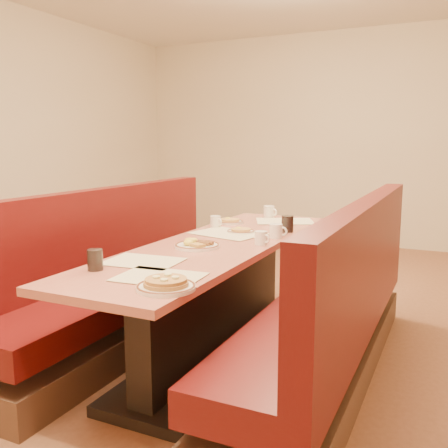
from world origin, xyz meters
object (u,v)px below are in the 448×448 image
at_px(soda_tumbler_mid, 287,224).
at_px(coffee_mug_d, 269,212).
at_px(pancake_plate, 166,285).
at_px(booth_left, 123,288).
at_px(soda_tumbler_near, 95,260).
at_px(booth_right, 333,319).
at_px(eggs_plate, 197,245).
at_px(coffee_mug_b, 216,221).
at_px(diner_table, 218,300).
at_px(coffee_mug_c, 276,231).
at_px(coffee_mug_a, 261,238).

bearing_deg(soda_tumbler_mid, coffee_mug_d, 120.80).
xyz_separation_m(pancake_plate, coffee_mug_d, (-0.31, 2.10, 0.03)).
relative_size(booth_left, soda_tumbler_near, 24.21).
relative_size(booth_right, eggs_plate, 9.38).
height_order(booth_right, pancake_plate, booth_right).
bearing_deg(coffee_mug_d, coffee_mug_b, -87.86).
xyz_separation_m(diner_table, soda_tumbler_mid, (0.28, 0.52, 0.43)).
bearing_deg(pancake_plate, booth_right, 64.09).
bearing_deg(eggs_plate, soda_tumbler_mid, 66.01).
bearing_deg(coffee_mug_b, eggs_plate, -48.84).
height_order(coffee_mug_c, coffee_mug_d, coffee_mug_d).
relative_size(booth_right, pancake_plate, 9.87).
relative_size(coffee_mug_d, soda_tumbler_mid, 1.09).
relative_size(coffee_mug_a, coffee_mug_b, 1.00).
relative_size(diner_table, booth_left, 1.00).
bearing_deg(eggs_plate, pancake_plate, -70.28).
height_order(coffee_mug_b, coffee_mug_d, coffee_mug_d).
bearing_deg(coffee_mug_b, coffee_mug_d, 96.71).
height_order(diner_table, booth_left, booth_left).
height_order(booth_left, coffee_mug_c, booth_left).
distance_m(booth_right, coffee_mug_d, 1.43).
xyz_separation_m(eggs_plate, soda_tumbler_mid, (0.32, 0.72, 0.04)).
distance_m(booth_left, coffee_mug_c, 1.14).
bearing_deg(coffee_mug_a, soda_tumbler_mid, 109.58).
relative_size(coffee_mug_a, coffee_mug_d, 0.84).
bearing_deg(booth_right, eggs_plate, -165.48).
distance_m(coffee_mug_b, coffee_mug_c, 0.57).
xyz_separation_m(eggs_plate, coffee_mug_d, (-0.02, 1.30, 0.03)).
height_order(coffee_mug_a, coffee_mug_b, coffee_mug_b).
distance_m(booth_right, eggs_plate, 0.90).
xyz_separation_m(coffee_mug_b, soda_tumbler_near, (0.02, -1.36, 0.01)).
relative_size(coffee_mug_a, soda_tumbler_mid, 0.92).
bearing_deg(coffee_mug_c, eggs_plate, -125.51).
height_order(diner_table, coffee_mug_b, coffee_mug_b).
height_order(booth_left, coffee_mug_d, booth_left).
bearing_deg(diner_table, soda_tumbler_near, -104.99).
relative_size(diner_table, pancake_plate, 9.87).
distance_m(diner_table, coffee_mug_c, 0.58).
bearing_deg(coffee_mug_d, pancake_plate, -62.18).
relative_size(eggs_plate, coffee_mug_b, 2.53).
bearing_deg(booth_left, coffee_mug_b, 45.54).
relative_size(coffee_mug_c, soda_tumbler_mid, 1.05).
bearing_deg(coffee_mug_c, booth_right, -34.24).
bearing_deg(coffee_mug_c, diner_table, -136.50).
relative_size(coffee_mug_c, coffee_mug_d, 0.96).
bearing_deg(soda_tumbler_mid, eggs_plate, -113.99).
bearing_deg(booth_left, coffee_mug_d, 58.67).
distance_m(pancake_plate, coffee_mug_b, 1.57).
distance_m(soda_tumbler_near, soda_tumbler_mid, 1.49).
distance_m(diner_table, coffee_mug_a, 0.50).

